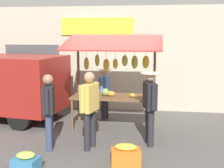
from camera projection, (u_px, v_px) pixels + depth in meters
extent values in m
plane|color=#514F4C|center=(114.00, 128.00, 8.32)|extent=(40.00, 40.00, 0.00)
cube|color=#B2A893|center=(123.00, 59.00, 10.19)|extent=(9.00, 0.25, 3.40)
cube|color=yellow|center=(97.00, 26.00, 10.01)|extent=(2.40, 0.06, 0.56)
cube|color=#47474C|center=(33.00, 75.00, 10.61)|extent=(1.90, 0.04, 2.10)
cube|color=brown|center=(114.00, 97.00, 8.18)|extent=(2.20, 0.90, 0.05)
cylinder|color=brown|center=(72.00, 115.00, 8.03)|extent=(0.06, 0.06, 0.83)
cylinder|color=brown|center=(152.00, 118.00, 7.72)|extent=(0.06, 0.06, 0.83)
cylinder|color=brown|center=(80.00, 108.00, 8.79)|extent=(0.06, 0.06, 0.83)
cylinder|color=brown|center=(153.00, 111.00, 8.48)|extent=(0.06, 0.06, 0.83)
cylinder|color=brown|center=(79.00, 82.00, 8.68)|extent=(0.07, 0.07, 2.35)
cylinder|color=brown|center=(154.00, 84.00, 8.37)|extent=(0.07, 0.07, 2.35)
cylinder|color=brown|center=(116.00, 47.00, 8.36)|extent=(2.12, 0.06, 0.06)
cube|color=#B72D28|center=(113.00, 42.00, 7.80)|extent=(2.50, 1.46, 0.39)
cylinder|color=brown|center=(146.00, 52.00, 8.20)|extent=(0.01, 0.01, 0.22)
ellipsoid|color=yellow|center=(146.00, 62.00, 8.25)|extent=(0.23, 0.20, 0.35)
cylinder|color=brown|center=(135.00, 51.00, 8.26)|extent=(0.01, 0.01, 0.21)
ellipsoid|color=#B2CC4C|center=(135.00, 62.00, 8.30)|extent=(0.26, 0.27, 0.36)
cylinder|color=brown|center=(125.00, 51.00, 8.34)|extent=(0.01, 0.01, 0.21)
ellipsoid|color=#B2CC4C|center=(125.00, 61.00, 8.38)|extent=(0.18, 0.22, 0.31)
cylinder|color=brown|center=(115.00, 53.00, 8.39)|extent=(0.01, 0.01, 0.31)
ellipsoid|color=yellow|center=(115.00, 64.00, 8.44)|extent=(0.20, 0.20, 0.28)
cylinder|color=brown|center=(106.00, 53.00, 8.37)|extent=(0.01, 0.01, 0.31)
ellipsoid|color=yellow|center=(106.00, 65.00, 8.42)|extent=(0.24, 0.26, 0.33)
cylinder|color=brown|center=(97.00, 51.00, 8.47)|extent=(0.01, 0.01, 0.19)
ellipsoid|color=#B2CC4C|center=(97.00, 60.00, 8.51)|extent=(0.19, 0.19, 0.33)
cylinder|color=brown|center=(86.00, 52.00, 8.51)|extent=(0.01, 0.01, 0.28)
ellipsoid|color=gold|center=(86.00, 64.00, 8.56)|extent=(0.19, 0.19, 0.35)
ellipsoid|color=orange|center=(111.00, 94.00, 8.13)|extent=(0.25, 0.19, 0.14)
ellipsoid|color=gold|center=(132.00, 95.00, 8.02)|extent=(0.21, 0.21, 0.10)
sphere|color=#729E4C|center=(105.00, 92.00, 8.18)|extent=(0.20, 0.20, 0.20)
cylinder|color=#232328|center=(106.00, 106.00, 9.17)|extent=(0.14, 0.14, 0.76)
cylinder|color=#232328|center=(103.00, 108.00, 8.93)|extent=(0.14, 0.14, 0.76)
cube|color=#476B9E|center=(105.00, 85.00, 8.94)|extent=(0.29, 0.49, 0.54)
cylinder|color=#476B9E|center=(108.00, 83.00, 9.21)|extent=(0.09, 0.09, 0.49)
cylinder|color=#476B9E|center=(101.00, 86.00, 8.67)|extent=(0.09, 0.09, 0.49)
sphere|color=tan|center=(105.00, 72.00, 8.88)|extent=(0.21, 0.21, 0.21)
cylinder|color=beige|center=(105.00, 70.00, 8.87)|extent=(0.40, 0.40, 0.02)
cylinder|color=#232328|center=(151.00, 128.00, 6.88)|extent=(0.14, 0.14, 0.84)
cylinder|color=#232328|center=(148.00, 125.00, 7.15)|extent=(0.14, 0.14, 0.84)
cube|color=black|center=(150.00, 96.00, 6.90)|extent=(0.35, 0.55, 0.60)
cylinder|color=black|center=(153.00, 98.00, 6.59)|extent=(0.09, 0.09, 0.55)
cylinder|color=black|center=(147.00, 92.00, 7.20)|extent=(0.09, 0.09, 0.55)
sphere|color=tan|center=(150.00, 76.00, 6.83)|extent=(0.23, 0.23, 0.23)
cylinder|color=beige|center=(150.00, 73.00, 6.81)|extent=(0.44, 0.44, 0.02)
cylinder|color=#232328|center=(87.00, 132.00, 6.64)|extent=(0.14, 0.14, 0.85)
cylinder|color=#232328|center=(93.00, 128.00, 6.90)|extent=(0.14, 0.14, 0.85)
cube|color=gold|center=(90.00, 98.00, 6.65)|extent=(0.34, 0.55, 0.60)
cylinder|color=gold|center=(83.00, 99.00, 6.36)|extent=(0.09, 0.09, 0.55)
cylinder|color=gold|center=(96.00, 94.00, 6.94)|extent=(0.09, 0.09, 0.55)
sphere|color=#A87A5B|center=(89.00, 77.00, 6.58)|extent=(0.23, 0.23, 0.23)
cylinder|color=navy|center=(49.00, 133.00, 6.62)|extent=(0.14, 0.14, 0.82)
cylinder|color=navy|center=(50.00, 129.00, 6.89)|extent=(0.14, 0.14, 0.82)
cube|color=black|center=(49.00, 99.00, 6.64)|extent=(0.33, 0.53, 0.58)
cylinder|color=black|center=(47.00, 101.00, 6.34)|extent=(0.09, 0.09, 0.54)
cylinder|color=black|center=(50.00, 96.00, 6.94)|extent=(0.09, 0.09, 0.54)
sphere|color=#8C664C|center=(48.00, 80.00, 6.57)|extent=(0.23, 0.23, 0.23)
cylinder|color=black|center=(19.00, 118.00, 8.10)|extent=(0.68, 0.27, 0.66)
cylinder|color=black|center=(50.00, 104.00, 9.67)|extent=(0.68, 0.27, 0.66)
cube|color=#D1661E|center=(126.00, 157.00, 5.97)|extent=(0.62, 0.45, 0.31)
ellipsoid|color=yellow|center=(126.00, 147.00, 5.94)|extent=(0.43, 0.26, 0.12)
cube|color=teal|center=(26.00, 164.00, 5.67)|extent=(0.50, 0.42, 0.26)
ellipsoid|color=#B2CC4C|center=(26.00, 155.00, 5.64)|extent=(0.35, 0.28, 0.12)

